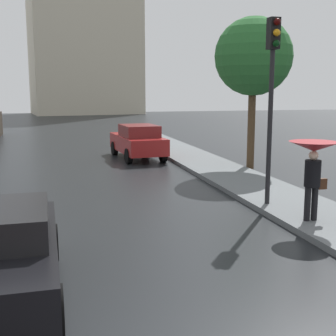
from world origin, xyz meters
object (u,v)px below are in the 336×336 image
Objects in this scene: traffic_light at (272,78)px; car_red_near_kerb at (138,141)px; pedestrian_with_umbrella_near at (314,157)px; street_tree_near at (253,57)px.

car_red_near_kerb is at bearing 99.57° from traffic_light.
traffic_light reaches higher than car_red_near_kerb.
traffic_light is (1.59, -9.45, 2.54)m from car_red_near_kerb.
pedestrian_with_umbrella_near is 8.14m from street_tree_near.
traffic_light reaches higher than pedestrian_with_umbrella_near.
pedestrian_with_umbrella_near reaches higher than car_red_near_kerb.
car_red_near_kerb is 11.26m from pedestrian_with_umbrella_near.
street_tree_near is at bearing -48.63° from car_red_near_kerb.
street_tree_near reaches higher than traffic_light.
pedestrian_with_umbrella_near is 0.38× the size of traffic_light.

